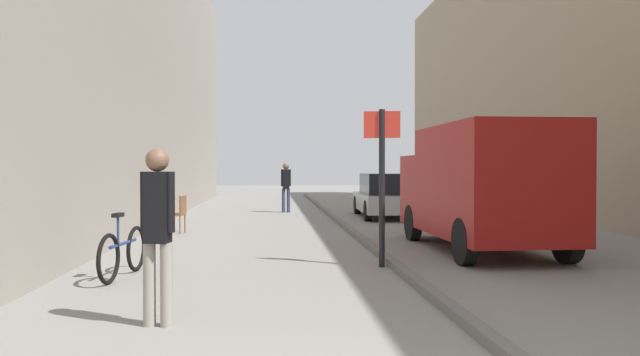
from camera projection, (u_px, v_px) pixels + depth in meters
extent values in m
plane|color=gray|center=(288.00, 233.00, 14.74)|extent=(80.00, 80.00, 0.00)
cube|color=gray|center=(91.00, 19.00, 14.25)|extent=(2.37, 40.00, 10.54)
cube|color=#615F5B|center=(351.00, 230.00, 14.88)|extent=(0.16, 40.00, 0.12)
cylinder|color=#2D3851|center=(283.00, 201.00, 21.51)|extent=(0.13, 0.13, 0.85)
cylinder|color=#2D3851|center=(288.00, 201.00, 21.53)|extent=(0.13, 0.13, 0.85)
cube|color=black|center=(286.00, 179.00, 21.51)|extent=(0.25, 0.21, 0.73)
cylinder|color=black|center=(282.00, 178.00, 21.49)|extent=(0.10, 0.10, 0.62)
cylinder|color=black|center=(289.00, 178.00, 21.52)|extent=(0.10, 0.10, 0.62)
sphere|color=brown|center=(286.00, 166.00, 21.50)|extent=(0.24, 0.24, 0.24)
cylinder|color=gray|center=(166.00, 285.00, 6.05)|extent=(0.13, 0.13, 0.86)
cylinder|color=gray|center=(149.00, 284.00, 6.07)|extent=(0.13, 0.13, 0.86)
cube|color=black|center=(158.00, 207.00, 6.05)|extent=(0.27, 0.25, 0.74)
cylinder|color=black|center=(170.00, 202.00, 6.03)|extent=(0.10, 0.10, 0.63)
cylinder|color=black|center=(145.00, 202.00, 6.06)|extent=(0.10, 0.10, 0.63)
sphere|color=brown|center=(157.00, 160.00, 6.04)|extent=(0.24, 0.24, 0.24)
cube|color=maroon|center=(492.00, 181.00, 10.99)|extent=(2.05, 3.61, 2.10)
cube|color=maroon|center=(450.00, 190.00, 13.47)|extent=(2.02, 1.42, 1.58)
cube|color=black|center=(443.00, 175.00, 13.95)|extent=(1.68, 0.06, 0.69)
cylinder|color=black|center=(413.00, 223.00, 13.26)|extent=(0.23, 0.80, 0.80)
cylinder|color=black|center=(490.00, 222.00, 13.43)|extent=(0.23, 0.80, 0.80)
cylinder|color=black|center=(465.00, 242.00, 9.83)|extent=(0.23, 0.80, 0.80)
cylinder|color=black|center=(567.00, 240.00, 10.00)|extent=(0.23, 0.80, 0.80)
cube|color=#B7B7BC|center=(387.00, 202.00, 19.50)|extent=(1.93, 4.26, 0.55)
cube|color=black|center=(387.00, 184.00, 19.49)|extent=(1.59, 2.57, 0.68)
cylinder|color=black|center=(357.00, 205.00, 20.88)|extent=(0.22, 0.65, 0.64)
cylinder|color=black|center=(403.00, 205.00, 20.97)|extent=(0.22, 0.65, 0.64)
cylinder|color=black|center=(368.00, 211.00, 18.03)|extent=(0.22, 0.65, 0.64)
cylinder|color=black|center=(421.00, 210.00, 18.12)|extent=(0.22, 0.65, 0.64)
cylinder|color=black|center=(382.00, 188.00, 9.66)|extent=(0.10, 0.10, 2.60)
cube|color=red|center=(382.00, 125.00, 9.64)|extent=(0.59, 0.16, 0.44)
torus|color=black|center=(136.00, 249.00, 9.28)|extent=(0.16, 0.72, 0.72)
torus|color=black|center=(109.00, 259.00, 8.23)|extent=(0.16, 0.72, 0.72)
cylinder|color=navy|center=(123.00, 243.00, 8.75)|extent=(0.18, 0.94, 0.05)
cylinder|color=navy|center=(118.00, 230.00, 8.56)|extent=(0.04, 0.04, 0.40)
cube|color=black|center=(118.00, 215.00, 8.55)|extent=(0.13, 0.25, 0.06)
cylinder|color=brown|center=(165.00, 225.00, 14.50)|extent=(0.04, 0.04, 0.45)
cylinder|color=brown|center=(171.00, 224.00, 14.87)|extent=(0.04, 0.04, 0.45)
cylinder|color=brown|center=(180.00, 225.00, 14.46)|extent=(0.04, 0.04, 0.45)
cylinder|color=brown|center=(185.00, 224.00, 14.83)|extent=(0.04, 0.04, 0.45)
cube|color=brown|center=(175.00, 215.00, 14.66)|extent=(0.51, 0.51, 0.04)
cube|color=brown|center=(183.00, 205.00, 14.64)|extent=(0.12, 0.44, 0.45)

